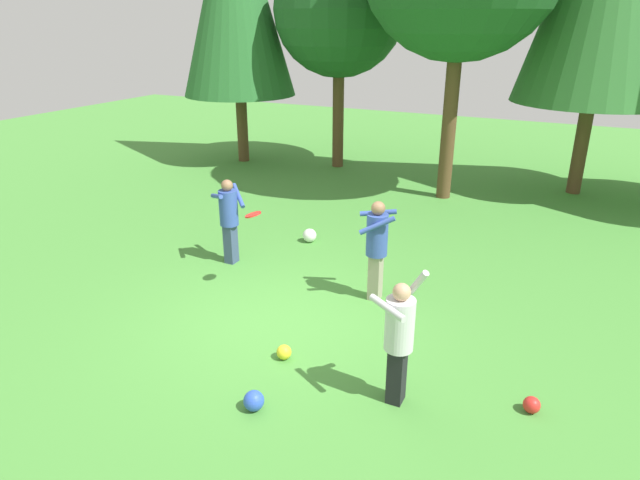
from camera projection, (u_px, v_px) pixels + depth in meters
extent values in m
plane|color=#478C38|center=(280.00, 319.00, 8.45)|extent=(40.00, 40.00, 0.00)
cube|color=black|center=(397.00, 375.00, 6.52)|extent=(0.19, 0.22, 0.73)
cylinder|color=silver|center=(400.00, 324.00, 6.26)|extent=(0.34, 0.34, 0.63)
sphere|color=tan|center=(402.00, 292.00, 6.11)|extent=(0.21, 0.21, 0.21)
cylinder|color=silver|center=(387.00, 308.00, 6.05)|extent=(0.51, 0.34, 0.12)
cylinder|color=silver|center=(415.00, 286.00, 6.21)|extent=(0.36, 0.25, 0.49)
cube|color=#38476B|center=(231.00, 244.00, 10.28)|extent=(0.19, 0.22, 0.75)
cylinder|color=#334C9E|center=(228.00, 208.00, 10.02)|extent=(0.34, 0.34, 0.65)
sphere|color=#8C6647|center=(227.00, 185.00, 9.86)|extent=(0.21, 0.21, 0.21)
cylinder|color=#334C9E|center=(238.00, 196.00, 10.02)|extent=(0.45, 0.38, 0.36)
cylinder|color=#334C9E|center=(217.00, 196.00, 9.84)|extent=(0.49, 0.41, 0.21)
cube|color=gray|center=(375.00, 277.00, 8.92)|extent=(0.19, 0.22, 0.78)
cylinder|color=#334C9E|center=(377.00, 235.00, 8.65)|extent=(0.34, 0.34, 0.68)
sphere|color=#8C6647|center=(378.00, 208.00, 8.49)|extent=(0.22, 0.22, 0.22)
cylinder|color=#334C9E|center=(377.00, 225.00, 8.38)|extent=(0.55, 0.25, 0.33)
cylinder|color=#334C9E|center=(378.00, 213.00, 8.72)|extent=(0.58, 0.26, 0.14)
cylinder|color=red|center=(253.00, 215.00, 8.80)|extent=(0.30, 0.30, 0.10)
sphere|color=yellow|center=(284.00, 352.00, 7.43)|extent=(0.20, 0.20, 0.20)
sphere|color=blue|center=(254.00, 401.00, 6.45)|extent=(0.25, 0.25, 0.25)
sphere|color=red|center=(532.00, 405.00, 6.42)|extent=(0.20, 0.20, 0.20)
sphere|color=white|center=(310.00, 235.00, 11.30)|extent=(0.28, 0.28, 0.28)
cylinder|color=brown|center=(450.00, 114.00, 13.42)|extent=(0.35, 0.35, 4.21)
cylinder|color=brown|center=(338.00, 111.00, 16.53)|extent=(0.33, 0.33, 3.38)
sphere|color=#1E5123|center=(339.00, 9.00, 15.49)|extent=(3.72, 3.72, 3.72)
cylinder|color=brown|center=(587.00, 111.00, 13.77)|extent=(0.35, 0.35, 4.23)
cylinder|color=brown|center=(241.00, 101.00, 17.13)|extent=(0.34, 0.34, 3.76)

